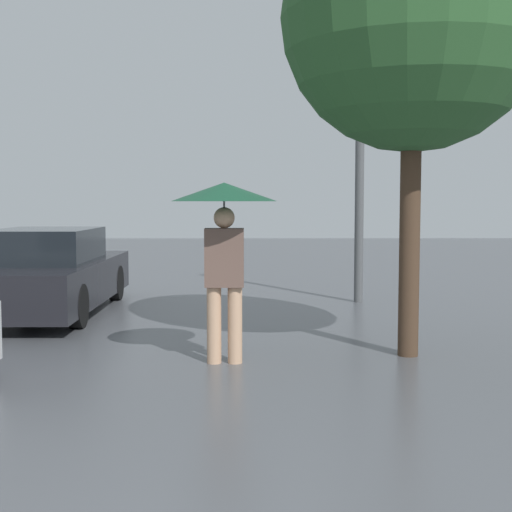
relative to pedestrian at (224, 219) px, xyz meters
name	(u,v)px	position (x,y,z in m)	size (l,w,h in m)	color
pedestrian	(224,219)	(0.00, 0.00, 0.00)	(1.09, 1.09, 1.86)	tan
parked_car_farthest	(49,274)	(-2.74, 3.38, -0.91)	(1.64, 4.38, 1.27)	black
tree	(413,20)	(1.98, 0.34, 2.08)	(2.80, 2.80, 4.99)	#473323
street_lamp	(360,116)	(2.08, 4.49, 1.57)	(0.34, 0.34, 5.03)	#515456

